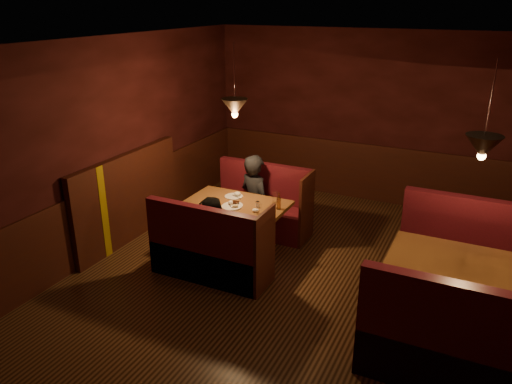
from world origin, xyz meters
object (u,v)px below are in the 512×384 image
at_px(main_table, 237,214).
at_px(second_table, 460,281).
at_px(main_bench_far, 262,210).
at_px(second_bench_near, 451,352).
at_px(main_bench_near, 209,255).
at_px(second_bench_far, 467,264).
at_px(diner_b, 213,225).
at_px(diner_a, 255,184).

relative_size(main_table, second_table, 0.94).
height_order(main_bench_far, second_bench_near, second_bench_near).
relative_size(main_bench_near, second_bench_near, 0.93).
bearing_deg(second_bench_far, main_bench_far, 170.44).
distance_m(main_bench_near, second_table, 2.92).
relative_size(second_table, second_bench_near, 0.90).
bearing_deg(main_table, diner_b, -88.74).
relative_size(main_bench_near, second_table, 1.03).
relative_size(main_bench_near, second_bench_far, 0.93).
relative_size(second_bench_far, diner_b, 1.17).
distance_m(second_table, second_bench_far, 0.92).
bearing_deg(main_bench_near, main_bench_far, 90.00).
xyz_separation_m(second_bench_near, diner_a, (-3.00, 2.14, 0.42)).
bearing_deg(second_bench_far, second_table, -92.20).
height_order(main_bench_near, diner_b, diner_b).
bearing_deg(second_bench_near, main_bench_far, 142.42).
height_order(second_table, diner_a, diner_a).
relative_size(second_table, diner_a, 0.93).
xyz_separation_m(second_table, diner_b, (-2.90, -0.07, 0.08)).
bearing_deg(diner_a, main_bench_near, 117.00).
height_order(main_bench_far, diner_a, diner_a).
height_order(main_table, main_bench_far, main_bench_far).
xyz_separation_m(main_table, diner_a, (-0.05, 0.67, 0.22)).
bearing_deg(main_bench_near, diner_b, 91.17).
bearing_deg(diner_b, second_bench_far, 12.90).
bearing_deg(diner_a, main_table, 118.84).
relative_size(main_table, second_bench_near, 0.85).
distance_m(main_bench_far, second_table, 3.22).
relative_size(diner_a, diner_b, 1.14).
xyz_separation_m(main_bench_near, second_bench_near, (2.93, -0.69, 0.04)).
relative_size(second_table, second_bench_far, 0.90).
bearing_deg(diner_b, second_table, -3.67).
distance_m(main_bench_near, diner_b, 0.38).
xyz_separation_m(main_table, second_table, (2.92, -0.59, 0.05)).
distance_m(second_table, diner_b, 2.90).
height_order(main_table, second_bench_far, second_bench_far).
xyz_separation_m(main_table, second_bench_far, (2.95, 0.29, -0.20)).
height_order(second_table, second_bench_far, second_bench_far).
bearing_deg(diner_b, diner_a, 87.87).
height_order(main_bench_far, main_bench_near, same).
bearing_deg(main_bench_far, main_table, -91.25).
xyz_separation_m(main_bench_far, diner_b, (-0.00, -1.45, 0.36)).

